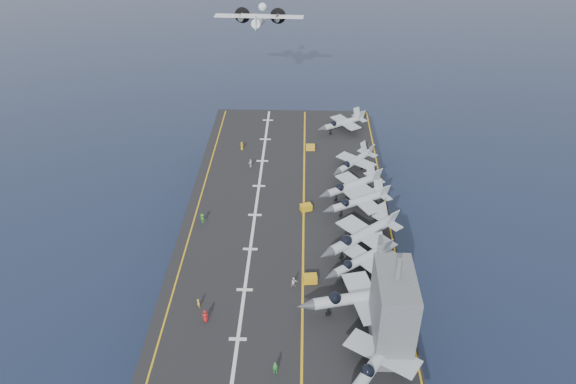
{
  "coord_description": "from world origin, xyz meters",
  "views": [
    {
      "loc": [
        2.69,
        -84.26,
        70.54
      ],
      "look_at": [
        0.0,
        4.0,
        13.0
      ],
      "focal_mm": 35.0,
      "sensor_mm": 36.0,
      "label": 1
    }
  ],
  "objects_px": {
    "fighter_jet_0": "(380,356)",
    "transport_plane": "(259,21)",
    "tow_cart_a": "(310,279)",
    "island_superstructure": "(394,303)"
  },
  "relations": [
    {
      "from": "island_superstructure",
      "to": "transport_plane",
      "type": "bearing_deg",
      "value": 104.6
    },
    {
      "from": "fighter_jet_0",
      "to": "transport_plane",
      "type": "height_order",
      "value": "transport_plane"
    },
    {
      "from": "transport_plane",
      "to": "island_superstructure",
      "type": "bearing_deg",
      "value": -75.4
    },
    {
      "from": "tow_cart_a",
      "to": "fighter_jet_0",
      "type": "bearing_deg",
      "value": -61.9
    },
    {
      "from": "island_superstructure",
      "to": "fighter_jet_0",
      "type": "distance_m",
      "value": 6.99
    },
    {
      "from": "tow_cart_a",
      "to": "transport_plane",
      "type": "bearing_deg",
      "value": 99.44
    },
    {
      "from": "tow_cart_a",
      "to": "transport_plane",
      "type": "height_order",
      "value": "transport_plane"
    },
    {
      "from": "fighter_jet_0",
      "to": "transport_plane",
      "type": "distance_m",
      "value": 102.03
    },
    {
      "from": "island_superstructure",
      "to": "fighter_jet_0",
      "type": "height_order",
      "value": "island_superstructure"
    },
    {
      "from": "island_superstructure",
      "to": "tow_cart_a",
      "type": "xyz_separation_m",
      "value": [
        -10.86,
        12.14,
        -6.85
      ]
    }
  ]
}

